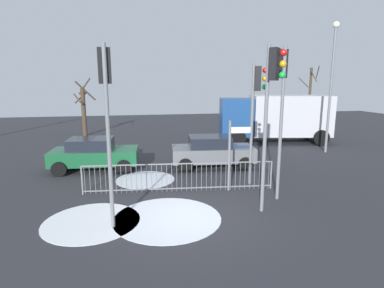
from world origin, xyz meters
The scene contains 16 objects.
ground_plane centered at (0.00, 0.00, 0.00)m, with size 60.00×60.00×0.00m, color #2D2D33.
traffic_light_rear_left centered at (2.99, 2.50, 3.38)m, with size 0.55×0.37×4.62m.
traffic_light_rear_right centered at (2.34, -0.14, 3.64)m, with size 0.47×0.46×4.99m.
traffic_light_mid_left centered at (3.17, 0.95, 3.70)m, with size 0.33×0.57×5.07m.
traffic_light_foreground_left centered at (-2.26, -0.18, 3.58)m, with size 0.35×0.57×4.90m.
direction_sign_post centered at (1.87, 1.95, 1.47)m, with size 0.79×0.15×2.61m.
pedestrian_guard_railing centered at (-0.01, 2.17, 0.55)m, with size 6.93×0.70×1.07m.
car_grey_near centered at (2.00, 5.24, 0.77)m, with size 3.95×2.24×1.47m.
car_green_mid centered at (-3.38, 5.72, 0.77)m, with size 3.92×2.16×1.47m.
delivery_truck centered at (7.68, 10.47, 1.74)m, with size 7.36×3.82×3.10m.
street_lamp centered at (9.20, 7.06, 4.33)m, with size 0.36×0.36×7.12m.
bare_tree_centre centered at (13.77, 16.55, 2.77)m, with size 1.54×1.48×5.33m.
bare_tree_right centered at (-5.16, 15.55, 2.00)m, with size 1.64×1.66×4.27m.
snow_patch_kerb centered at (-1.19, 3.81, 0.01)m, with size 2.40×2.40×0.01m, color white.
snow_patch_island centered at (-0.70, -0.04, 0.01)m, with size 3.18×3.18×0.01m, color white.
snow_patch_verge centered at (-2.87, 0.13, 0.01)m, with size 2.75×2.75×0.01m, color white.
Camera 1 is at (-1.59, -8.54, 3.93)m, focal length 28.97 mm.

